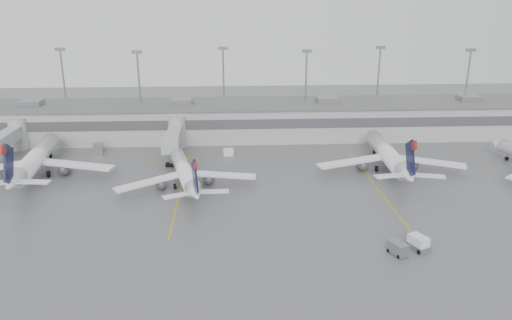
{
  "coord_description": "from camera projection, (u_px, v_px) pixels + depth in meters",
  "views": [
    {
      "loc": [
        -8.59,
        -59.7,
        32.59
      ],
      "look_at": [
        -4.06,
        24.0,
        5.0
      ],
      "focal_mm": 35.0,
      "sensor_mm": 36.0,
      "label": 1
    }
  ],
  "objects": [
    {
      "name": "ground",
      "position": [
        296.0,
        250.0,
        67.26
      ],
      "size": [
        260.0,
        260.0,
        0.0
      ],
      "primitive_type": "plane",
      "color": "#575759",
      "rests_on": "ground"
    },
    {
      "name": "terminal",
      "position": [
        265.0,
        119.0,
        120.94
      ],
      "size": [
        152.0,
        17.0,
        9.45
      ],
      "color": "#A0A09B",
      "rests_on": "ground"
    },
    {
      "name": "light_masts",
      "position": [
        264.0,
        83.0,
        123.96
      ],
      "size": [
        142.4,
        8.0,
        20.6
      ],
      "color": "gray",
      "rests_on": "ground"
    },
    {
      "name": "jet_bridge_left",
      "position": [
        11.0,
        137.0,
        106.56
      ],
      "size": [
        4.0,
        17.2,
        7.0
      ],
      "color": "#9C9EA1",
      "rests_on": "ground"
    },
    {
      "name": "jet_bridge_right",
      "position": [
        175.0,
        135.0,
        108.36
      ],
      "size": [
        4.0,
        17.2,
        7.0
      ],
      "color": "#9C9EA1",
      "rests_on": "ground"
    },
    {
      "name": "stand_markings",
      "position": [
        278.0,
        186.0,
        90.02
      ],
      "size": [
        105.25,
        40.0,
        0.01
      ],
      "color": "#C89A0B",
      "rests_on": "ground"
    },
    {
      "name": "jet_far_left",
      "position": [
        34.0,
        160.0,
        93.66
      ],
      "size": [
        29.81,
        33.56,
        10.86
      ],
      "rotation": [
        0.0,
        0.0,
        0.1
      ],
      "color": "white",
      "rests_on": "ground"
    },
    {
      "name": "jet_mid_left",
      "position": [
        185.0,
        172.0,
        88.69
      ],
      "size": [
        24.59,
        27.87,
        9.15
      ],
      "rotation": [
        0.0,
        0.0,
        0.23
      ],
      "color": "white",
      "rests_on": "ground"
    },
    {
      "name": "jet_mid_right",
      "position": [
        388.0,
        155.0,
        96.96
      ],
      "size": [
        28.7,
        32.21,
        10.42
      ],
      "rotation": [
        0.0,
        0.0,
        -0.05
      ],
      "color": "white",
      "rests_on": "ground"
    },
    {
      "name": "baggage_tug",
      "position": [
        418.0,
        244.0,
        67.26
      ],
      "size": [
        2.99,
        3.56,
        1.97
      ],
      "rotation": [
        0.0,
        0.0,
        0.44
      ],
      "color": "white",
      "rests_on": "ground"
    },
    {
      "name": "baggage_cart",
      "position": [
        398.0,
        248.0,
        65.92
      ],
      "size": [
        2.52,
        3.07,
        1.72
      ],
      "rotation": [
        0.0,
        0.0,
        0.44
      ],
      "color": "slate",
      "rests_on": "ground"
    },
    {
      "name": "gse_uld_a",
      "position": [
        37.0,
        155.0,
        104.11
      ],
      "size": [
        2.97,
        2.2,
        1.94
      ],
      "primitive_type": "cube",
      "rotation": [
        0.0,
        0.0,
        0.14
      ],
      "color": "white",
      "rests_on": "ground"
    },
    {
      "name": "gse_uld_b",
      "position": [
        228.0,
        152.0,
        107.05
      ],
      "size": [
        2.32,
        1.73,
        1.5
      ],
      "primitive_type": "cube",
      "rotation": [
        0.0,
        0.0,
        0.16
      ],
      "color": "white",
      "rests_on": "ground"
    },
    {
      "name": "gse_uld_c",
      "position": [
        391.0,
        160.0,
        101.86
      ],
      "size": [
        2.3,
        1.54,
        1.63
      ],
      "primitive_type": "cube",
      "rotation": [
        0.0,
        0.0,
        -0.0
      ],
      "color": "white",
      "rests_on": "ground"
    },
    {
      "name": "gse_loader",
      "position": [
        98.0,
        149.0,
        108.51
      ],
      "size": [
        2.53,
        3.47,
        1.97
      ],
      "primitive_type": "cube",
      "rotation": [
        0.0,
        0.0,
        0.19
      ],
      "color": "slate",
      "rests_on": "ground"
    },
    {
      "name": "cone_a",
      "position": [
        37.0,
        170.0,
        97.4
      ],
      "size": [
        0.41,
        0.41,
        0.65
      ],
      "primitive_type": "cone",
      "color": "orange",
      "rests_on": "ground"
    },
    {
      "name": "cone_b",
      "position": [
        154.0,
        161.0,
        102.49
      ],
      "size": [
        0.5,
        0.5,
        0.79
      ],
      "primitive_type": "cone",
      "color": "orange",
      "rests_on": "ground"
    },
    {
      "name": "cone_c",
      "position": [
        336.0,
        167.0,
        99.06
      ],
      "size": [
        0.49,
        0.49,
        0.77
      ],
      "primitive_type": "cone",
      "color": "orange",
      "rests_on": "ground"
    },
    {
      "name": "cone_d",
      "position": [
        492.0,
        171.0,
        96.91
      ],
      "size": [
        0.41,
        0.41,
        0.66
      ],
      "primitive_type": "cone",
      "color": "orange",
      "rests_on": "ground"
    }
  ]
}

